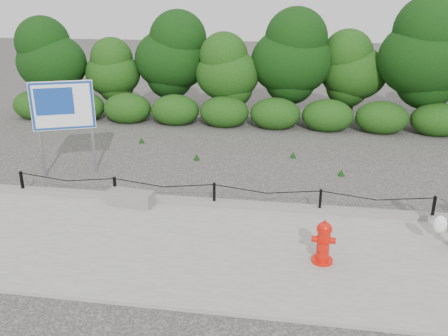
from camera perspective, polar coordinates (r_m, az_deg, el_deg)
name	(u,v)px	position (r m, az deg, el deg)	size (l,w,h in m)	color
ground	(214,209)	(11.54, -1.16, -4.95)	(90.00, 90.00, 0.00)	#2D2B28
sidewalk	(197,248)	(9.78, -3.27, -9.62)	(14.00, 4.00, 0.08)	gray
curb	(215,203)	(11.52, -1.12, -4.17)	(14.00, 0.22, 0.14)	slate
chain_barrier	(214,192)	(11.35, -1.18, -2.86)	(10.06, 0.06, 0.60)	black
treeline	(288,59)	(19.37, 7.65, 12.88)	(20.41, 3.71, 4.84)	black
fire_hydrant	(323,243)	(9.22, 11.86, -8.80)	(0.46, 0.47, 0.87)	red
concrete_block	(131,198)	(11.72, -11.15, -3.56)	(1.12, 0.39, 0.36)	slate
advertising_sign	(63,110)	(13.89, -18.81, 6.63)	(1.57, 0.74, 2.70)	slate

